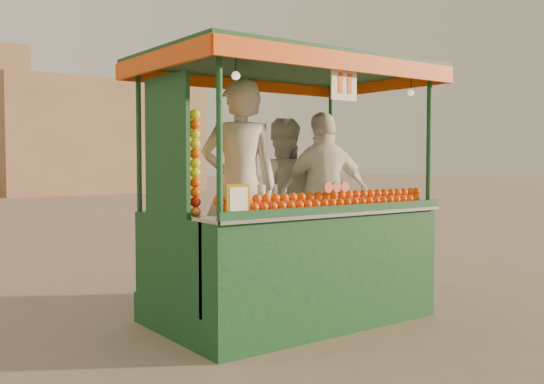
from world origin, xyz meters
TOP-DOWN VIEW (x-y plane):
  - ground at (0.00, 0.00)m, footprint 90.00×90.00m
  - building_right at (7.00, 24.00)m, footprint 9.00×6.00m
  - juice_cart at (0.12, 0.10)m, footprint 2.63×1.70m
  - vendor_left at (-0.19, 0.44)m, footprint 0.84×0.72m
  - vendor_middle at (0.54, 0.78)m, footprint 1.00×0.95m
  - vendor_right at (0.87, 0.47)m, footprint 1.07×0.66m

SIDE VIEW (x-z plane):
  - ground at x=0.00m, z-range 0.00..0.00m
  - juice_cart at x=0.12m, z-range -0.42..1.97m
  - vendor_middle at x=0.54m, z-range 0.28..1.91m
  - vendor_right at x=0.87m, z-range 0.28..1.98m
  - vendor_left at x=-0.19m, z-range 0.28..2.22m
  - building_right at x=7.00m, z-range 0.00..5.00m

